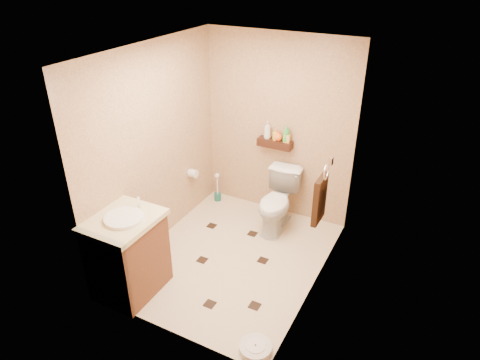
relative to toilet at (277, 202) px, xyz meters
The scene contains 19 objects.
ground 0.94m from the toilet, 104.03° to the right, with size 2.50×2.50×0.00m, color beige.
wall_back 0.94m from the toilet, 116.45° to the left, with size 2.00×0.04×2.40m, color tan.
wall_front 2.25m from the toilet, 95.70° to the right, with size 2.00×0.04×2.40m, color tan.
wall_left 1.68m from the toilet, 145.44° to the right, with size 0.04×2.50×2.40m, color tan.
wall_right 1.41m from the toilet, 46.41° to the right, with size 0.04×2.50×2.40m, color tan.
ceiling 2.19m from the toilet, 104.03° to the right, with size 2.00×2.50×0.02m, color silver.
wall_shelf 0.75m from the toilet, 121.60° to the left, with size 0.46×0.14×0.10m, color #3B1A10.
floor_accents 1.00m from the toilet, 100.55° to the right, with size 1.24×1.43×0.01m.
toilet is the anchor object (origin of this frame).
vanity 2.00m from the toilet, 116.99° to the right, with size 0.60×0.73×1.03m.
bathroom_scale 2.03m from the toilet, 72.16° to the right, with size 0.34×0.34×0.06m.
toilet_brush 1.08m from the toilet, 166.96° to the left, with size 0.10×0.10×0.44m.
towel_ring 1.07m from the toilet, 39.53° to the right, with size 0.12×0.30×0.76m.
toilet_paper 1.18m from the toilet, behind, with size 0.12×0.11×0.12m.
bottle_a 0.93m from the toilet, 133.26° to the left, with size 0.09×0.09×0.23m, color silver.
bottle_b 0.86m from the toilet, 121.30° to the left, with size 0.07×0.07×0.15m, color yellow.
bottle_c 0.84m from the toilet, 115.90° to the left, with size 0.10×0.10×0.13m, color orange.
bottle_d 0.87m from the toilet, 99.90° to the left, with size 0.09×0.09×0.23m, color green.
bottle_e 0.84m from the toilet, 97.78° to the left, with size 0.07×0.07×0.16m, color #FCB854.
Camera 1 is at (1.94, -3.52, 3.21)m, focal length 32.00 mm.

